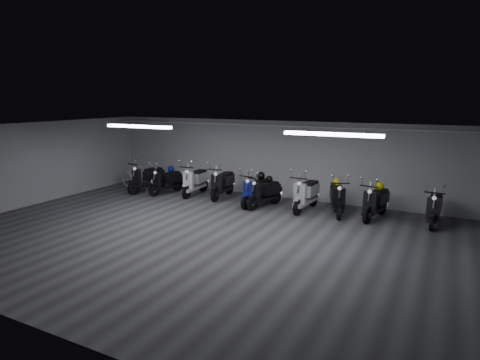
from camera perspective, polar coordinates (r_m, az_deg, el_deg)
The scene contains 24 objects.
floor at distance 10.99m, azimuth -4.80°, elevation -7.83°, with size 14.00×10.00×0.01m, color #3A3A3D.
ceiling at distance 10.41m, azimuth -5.05°, elevation 6.94°, with size 14.00×10.00×0.01m, color gray.
back_wall at distance 15.01m, azimuth 5.34°, elevation 2.89°, with size 14.00×0.01×2.80m, color #AAAAAD.
front_wall at distance 7.07m, azimuth -27.35°, elevation -8.09°, with size 14.00×0.01×2.80m, color #AAAAAD.
left_wall at distance 15.48m, azimuth -27.43°, elevation 1.91°, with size 0.01×10.00×2.80m, color #AAAAAD.
fluor_strip_left at distance 13.02m, azimuth -13.95°, elevation 7.25°, with size 2.40×0.18×0.08m, color white.
fluor_strip_right at distance 10.13m, azimuth 12.70°, elevation 6.22°, with size 2.40×0.18×0.08m, color white.
conduit at distance 14.80m, azimuth 5.30°, elevation 7.52°, with size 0.05×0.05×13.60m, color white.
scooter_0 at distance 16.23m, azimuth -12.84°, elevation 0.86°, with size 0.64×1.93×1.44m, color black, non-canonical shape.
scooter_1 at distance 15.76m, azimuth -10.24°, elevation 0.39°, with size 0.58×1.74×1.30m, color black, non-canonical shape.
scooter_2 at distance 15.39m, azimuth -6.30°, elevation 0.51°, with size 0.64×1.93×1.44m, color silver, non-canonical shape.
scooter_3 at distance 14.87m, azimuth -2.48°, elevation 0.17°, with size 0.64×1.92×1.43m, color black, non-canonical shape.
scooter_4 at distance 13.78m, azimuth 2.32°, elevation -0.85°, with size 0.62×1.85×1.37m, color navy, non-canonical shape.
scooter_5 at distance 13.63m, azimuth 3.42°, elevation -1.14°, with size 0.59×1.76×1.31m, color black, non-canonical shape.
scooter_6 at distance 13.35m, azimuth 9.20°, elevation -1.21°, with size 0.65×1.96×1.46m, color #B6B5B9, non-canonical shape.
scooter_7 at distance 13.12m, azimuth 13.41°, elevation -1.74°, with size 0.62×1.87×1.39m, color black, non-canonical shape.
scooter_8 at distance 12.91m, azimuth 18.41°, elevation -2.25°, with size 0.62×1.85×1.38m, color black, non-canonical shape.
scooter_9 at distance 12.94m, azimuth 25.52°, elevation -2.88°, with size 0.59×1.78×1.33m, color black, non-canonical shape.
bicycle at distance 16.87m, azimuth -14.17°, elevation 0.84°, with size 0.68×1.92×1.24m, color silver.
helmet_0 at distance 13.75m, azimuth 4.11°, elevation 0.12°, with size 0.23×0.23×0.23m, color black.
helmet_1 at distance 13.93m, azimuth 2.91°, elevation 0.58°, with size 0.29×0.29×0.29m, color black.
helmet_2 at distance 15.85m, azimuth -9.59°, elevation 1.52°, with size 0.26×0.26×0.26m, color navy.
helmet_3 at distance 13.08m, azimuth 18.89°, elevation -0.79°, with size 0.26×0.26×0.26m, color #BCB80B.
helmet_4 at distance 13.31m, azimuth 13.36°, elevation -0.28°, with size 0.24×0.24×0.24m, color #C69D0B.
Camera 1 is at (5.57, -8.76, 3.60)m, focal length 30.63 mm.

